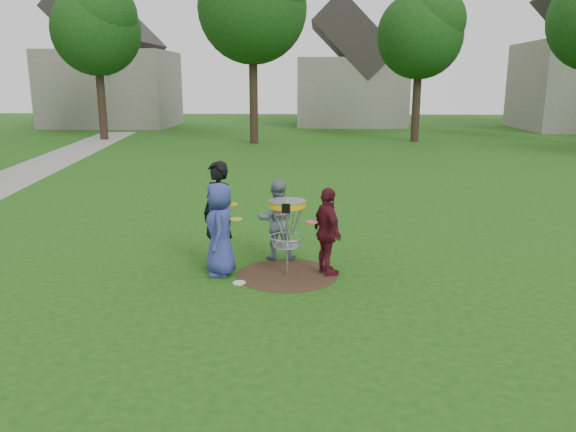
{
  "coord_description": "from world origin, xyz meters",
  "views": [
    {
      "loc": [
        0.52,
        -9.4,
        3.34
      ],
      "look_at": [
        0.0,
        0.3,
        1.0
      ],
      "focal_mm": 35.0,
      "sensor_mm": 36.0,
      "label": 1
    }
  ],
  "objects_px": {
    "player_blue": "(220,229)",
    "player_grey": "(277,220)",
    "player_black": "(218,215)",
    "player_maroon": "(327,232)",
    "disc_golf_basket": "(287,219)"
  },
  "relations": [
    {
      "from": "player_blue",
      "to": "player_black",
      "type": "bearing_deg",
      "value": -174.56
    },
    {
      "from": "disc_golf_basket",
      "to": "player_black",
      "type": "bearing_deg",
      "value": 162.08
    },
    {
      "from": "player_grey",
      "to": "player_maroon",
      "type": "relative_size",
      "value": 0.98
    },
    {
      "from": "player_black",
      "to": "player_maroon",
      "type": "distance_m",
      "value": 2.02
    },
    {
      "from": "player_blue",
      "to": "disc_golf_basket",
      "type": "height_order",
      "value": "player_blue"
    },
    {
      "from": "player_blue",
      "to": "player_grey",
      "type": "bearing_deg",
      "value": 128.01
    },
    {
      "from": "player_black",
      "to": "player_grey",
      "type": "height_order",
      "value": "player_black"
    },
    {
      "from": "player_grey",
      "to": "disc_golf_basket",
      "type": "xyz_separation_m",
      "value": [
        0.25,
        -0.93,
        0.25
      ]
    },
    {
      "from": "player_blue",
      "to": "player_grey",
      "type": "distance_m",
      "value": 1.33
    },
    {
      "from": "player_black",
      "to": "player_maroon",
      "type": "relative_size",
      "value": 1.25
    },
    {
      "from": "player_grey",
      "to": "player_maroon",
      "type": "bearing_deg",
      "value": 133.64
    },
    {
      "from": "player_blue",
      "to": "disc_golf_basket",
      "type": "xyz_separation_m",
      "value": [
        1.17,
        0.02,
        0.2
      ]
    },
    {
      "from": "player_blue",
      "to": "player_maroon",
      "type": "relative_size",
      "value": 1.05
    },
    {
      "from": "player_black",
      "to": "player_maroon",
      "type": "xyz_separation_m",
      "value": [
        1.98,
        -0.35,
        -0.2
      ]
    },
    {
      "from": "player_black",
      "to": "disc_golf_basket",
      "type": "distance_m",
      "value": 1.34
    }
  ]
}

